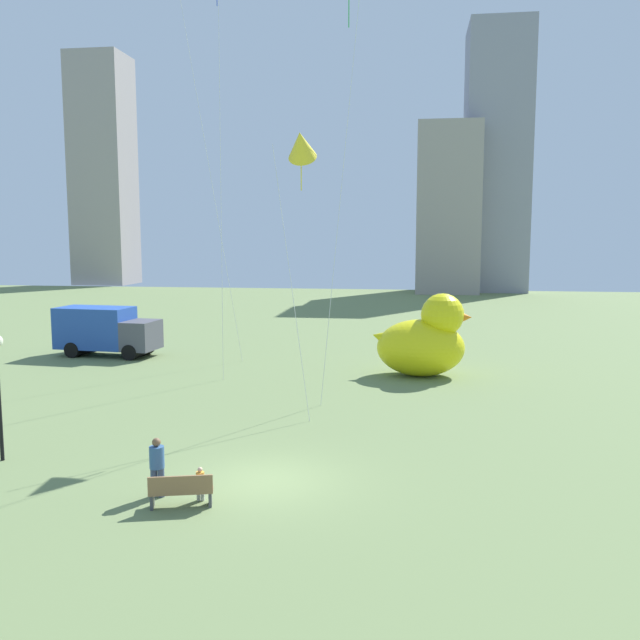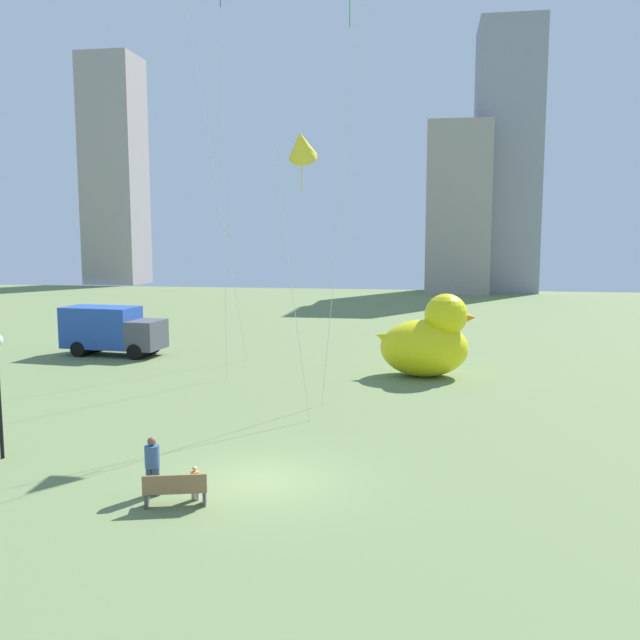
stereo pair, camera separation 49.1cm
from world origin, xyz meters
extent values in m
plane|color=#687B4A|center=(0.00, 0.00, 0.00)|extent=(140.00, 140.00, 0.00)
cube|color=olive|center=(-1.79, -2.16, 0.42)|extent=(1.71, 0.87, 0.06)
cube|color=olive|center=(-1.73, -2.35, 0.68)|extent=(1.61, 0.49, 0.45)
cube|color=#47474C|center=(-2.50, -2.35, 0.20)|extent=(0.17, 0.38, 0.39)
cube|color=#47474C|center=(-1.07, -1.96, 0.20)|extent=(0.17, 0.38, 0.39)
cylinder|color=#38476B|center=(-2.76, -1.58, 0.40)|extent=(0.18, 0.18, 0.80)
cylinder|color=#38476B|center=(-2.55, -1.58, 0.40)|extent=(0.18, 0.18, 0.80)
cylinder|color=#33598C|center=(-2.66, -1.58, 1.10)|extent=(0.40, 0.40, 0.60)
sphere|color=brown|center=(-2.66, -1.58, 1.52)|extent=(0.23, 0.23, 0.23)
cylinder|color=silver|center=(-1.47, -1.70, 0.23)|extent=(0.10, 0.10, 0.45)
cylinder|color=silver|center=(-1.36, -1.70, 0.23)|extent=(0.10, 0.10, 0.45)
cylinder|color=gold|center=(-1.42, -1.70, 0.62)|extent=(0.23, 0.23, 0.34)
sphere|color=#D8AD8C|center=(-1.42, -1.70, 0.86)|extent=(0.13, 0.13, 0.13)
ellipsoid|color=yellow|center=(4.51, 15.51, 1.43)|extent=(4.38, 3.24, 2.86)
sphere|color=yellow|center=(5.56, 15.51, 3.12)|extent=(2.13, 2.13, 2.13)
cone|color=orange|center=(6.52, 15.51, 3.01)|extent=(0.96, 0.96, 0.96)
cone|color=yellow|center=(2.61, 15.51, 1.90)|extent=(1.31, 1.14, 1.37)
cube|color=#264CA5|center=(-14.41, 18.79, 1.65)|extent=(4.45, 2.68, 2.40)
cube|color=#4C4C56|center=(-11.46, 18.52, 1.29)|extent=(1.86, 2.44, 1.68)
cylinder|color=black|center=(-11.66, 18.54, 0.45)|extent=(1.12, 2.47, 0.90)
cylinder|color=black|center=(-15.31, 18.88, 0.45)|extent=(1.12, 2.47, 0.90)
cube|color=#9E938C|center=(-40.00, 74.60, 16.02)|extent=(7.62, 6.96, 32.04)
cube|color=#9E938C|center=(8.00, 66.94, 10.17)|extent=(7.54, 8.41, 20.34)
cube|color=gray|center=(14.00, 70.44, 16.30)|extent=(7.68, 8.94, 32.61)
cylinder|color=silver|center=(1.09, 9.27, 8.32)|extent=(1.48, 0.83, 16.64)
cylinder|color=green|center=(1.49, 8.54, 15.74)|extent=(0.04, 0.04, 1.60)
cylinder|color=silver|center=(-6.80, 17.14, 10.73)|extent=(2.87, 2.03, 21.47)
cylinder|color=silver|center=(-0.46, 6.68, 5.22)|extent=(1.50, 0.57, 10.43)
cone|color=yellow|center=(-0.19, 7.41, 10.43)|extent=(1.11, 1.56, 1.55)
cylinder|color=yellow|center=(-0.19, 7.41, 9.53)|extent=(0.04, 0.04, 1.60)
cylinder|color=silver|center=(-5.03, 13.23, 9.59)|extent=(0.13, 0.05, 19.17)
camera|label=1|loc=(4.15, -18.47, 7.06)|focal=38.09mm
camera|label=2|loc=(4.64, -18.40, 7.06)|focal=38.09mm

